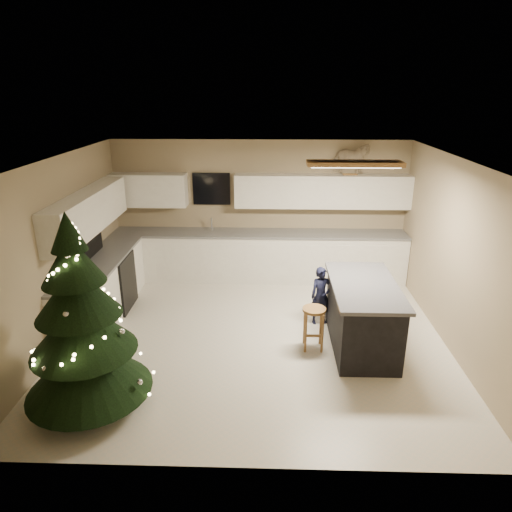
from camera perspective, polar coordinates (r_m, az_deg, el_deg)
name	(u,v)px	position (r m, az deg, el deg)	size (l,w,h in m)	color
ground_plane	(255,337)	(6.89, -0.09, -10.03)	(5.50, 5.50, 0.00)	beige
room_shell	(257,223)	(6.19, 0.11, 4.09)	(5.52, 5.02, 2.61)	#9E886A
cabinetry	(207,251)	(8.14, -6.13, 0.66)	(5.50, 3.20, 2.00)	white
island	(362,315)	(6.63, 13.11, -7.17)	(0.90, 1.70, 0.95)	black
bar_stool	(314,318)	(6.44, 7.24, -7.73)	(0.33, 0.33, 0.62)	olive
christmas_tree	(82,332)	(5.42, -20.88, -8.90)	(1.46, 1.41, 2.33)	#3F2816
toddler	(321,296)	(7.13, 8.12, -4.95)	(0.34, 0.22, 0.92)	black
rocking_horse	(351,158)	(8.47, 11.80, 11.85)	(0.69, 0.41, 0.57)	olive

